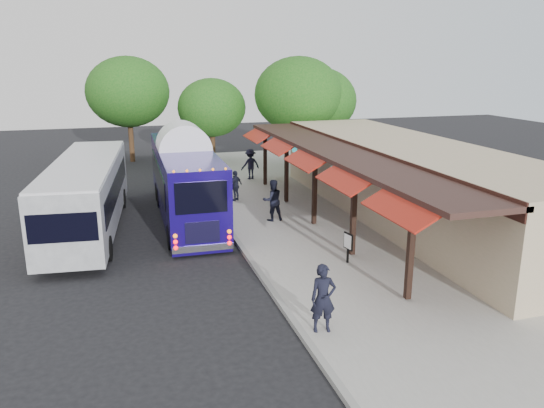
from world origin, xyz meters
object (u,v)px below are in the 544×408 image
object	(u,v)px
ped_a	(323,298)
ped_c	(236,186)
ped_b	(273,200)
sign_board	(348,243)
city_bus	(87,192)
coach_bus	(185,178)
ped_d	(250,164)

from	to	relation	value
ped_a	ped_c	size ratio (longest dim) A/B	1.19
ped_b	sign_board	world-z (taller)	ped_b
city_bus	sign_board	distance (m)	11.64
coach_bus	ped_c	xyz separation A→B (m)	(2.83, 1.84, -0.98)
ped_b	sign_board	distance (m)	5.93
ped_d	sign_board	distance (m)	14.59
ped_b	ped_c	bearing A→B (deg)	-81.13
ped_c	ped_d	bearing A→B (deg)	-151.69
city_bus	sign_board	xyz separation A→B (m)	(9.12, -7.18, -0.80)
city_bus	ped_a	world-z (taller)	city_bus
ped_a	sign_board	world-z (taller)	ped_a
ped_a	ped_c	xyz separation A→B (m)	(0.78, 14.16, -0.15)
city_bus	ped_c	bearing A→B (deg)	25.00
ped_b	sign_board	xyz separation A→B (m)	(1.11, -5.83, -0.19)
ped_a	city_bus	bearing A→B (deg)	127.20
city_bus	ped_c	size ratio (longest dim) A/B	7.34
ped_c	sign_board	size ratio (longest dim) A/B	1.42
coach_bus	ped_a	distance (m)	12.51
coach_bus	ped_d	world-z (taller)	coach_bus
ped_a	ped_d	bearing A→B (deg)	89.94
ped_b	city_bus	bearing A→B (deg)	-12.77
ped_a	ped_b	xyz separation A→B (m)	(1.62, 10.23, 0.00)
coach_bus	ped_b	size ratio (longest dim) A/B	5.91
ped_b	ped_c	world-z (taller)	ped_b
ped_b	ped_d	distance (m)	8.85
city_bus	ped_b	world-z (taller)	city_bus
city_bus	ped_b	bearing A→B (deg)	-4.33
ped_a	sign_board	bearing A→B (deg)	66.52
ped_a	coach_bus	bearing A→B (deg)	107.77
coach_bus	city_bus	xyz separation A→B (m)	(-4.34, -0.73, -0.21)
ped_d	sign_board	xyz separation A→B (m)	(-0.07, -14.59, -0.17)
ped_d	sign_board	size ratio (longest dim) A/B	1.65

